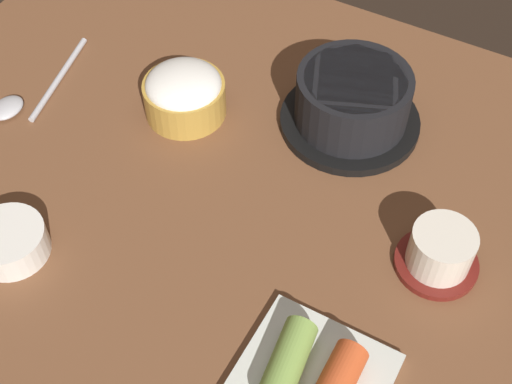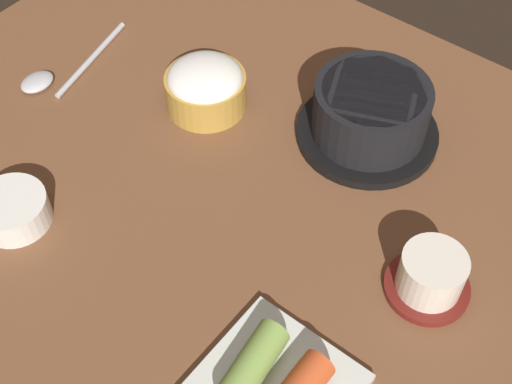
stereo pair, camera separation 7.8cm
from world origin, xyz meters
TOP-DOWN VIEW (x-y plane):
  - dining_table at (0.00, 0.00)cm, footprint 100.00×76.00cm
  - stone_pot at (5.78, 15.43)cm, footprint 17.57×17.57cm
  - rice_bowl at (-13.46, 7.33)cm, footprint 10.33×10.33cm
  - tea_cup_with_saucer at (22.65, 0.66)cm, footprint 9.03×9.03cm
  - side_bowl_near at (-18.30, -20.02)cm, footprint 8.13×8.13cm
  - spoon at (-32.78, -1.21)cm, footprint 6.05×18.24cm

SIDE VIEW (x-z plane):
  - dining_table at x=0.00cm, z-range 0.00..2.00cm
  - spoon at x=-32.78cm, z-range 1.94..3.29cm
  - side_bowl_near at x=-18.30cm, z-range 2.13..5.58cm
  - tea_cup_with_saucer at x=22.65cm, z-range 1.89..7.42cm
  - rice_bowl at x=-13.46cm, z-range 2.02..8.52cm
  - stone_pot at x=5.78cm, z-range 1.93..9.83cm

